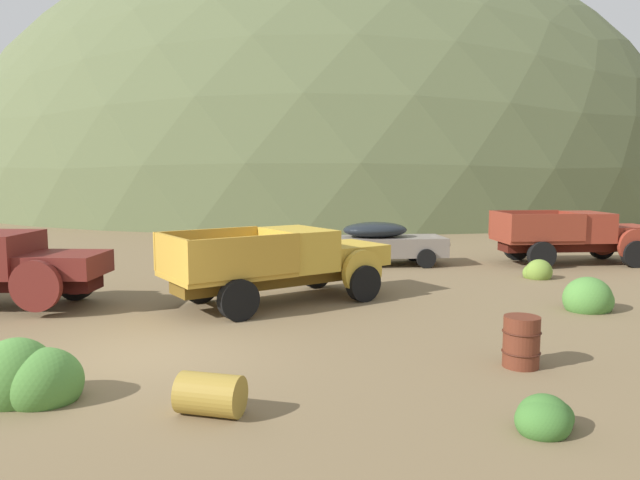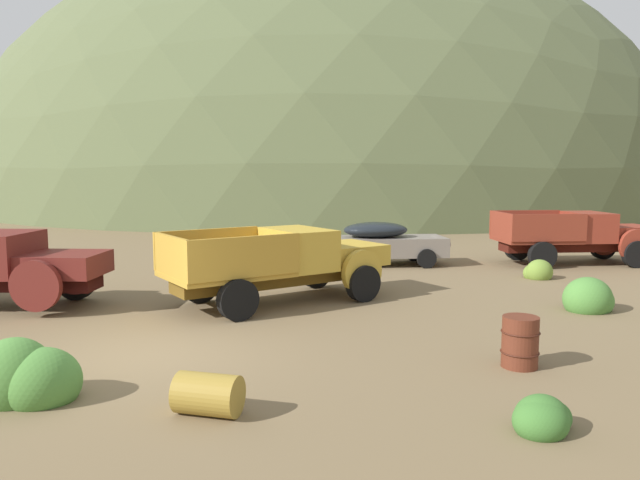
% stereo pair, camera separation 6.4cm
% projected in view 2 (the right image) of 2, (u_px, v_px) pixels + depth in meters
% --- Properties ---
extents(ground_plane, '(300.00, 300.00, 0.00)m').
position_uv_depth(ground_plane, '(146.00, 356.00, 11.02)').
color(ground_plane, brown).
extents(hill_far_left, '(74.75, 76.31, 26.03)m').
position_uv_depth(hill_far_left, '(19.00, 195.00, 83.40)').
color(hill_far_left, brown).
rests_on(hill_far_left, ground).
extents(hill_far_right, '(73.84, 80.21, 54.12)m').
position_uv_depth(hill_far_right, '(315.00, 200.00, 71.18)').
color(hill_far_right, '#56603D').
rests_on(hill_far_right, ground).
extents(hill_center, '(117.72, 65.09, 25.81)m').
position_uv_depth(hill_center, '(572.00, 191.00, 102.26)').
color(hill_center, '#424C2D').
rests_on(hill_center, ground).
extents(truck_oxblood, '(6.27, 3.79, 1.89)m').
position_uv_depth(truck_oxblood, '(0.00, 268.00, 14.85)').
color(truck_oxblood, black).
rests_on(truck_oxblood, ground).
extents(truck_faded_yellow, '(6.24, 3.86, 1.91)m').
position_uv_depth(truck_faded_yellow, '(293.00, 262.00, 15.67)').
color(truck_faded_yellow, brown).
rests_on(truck_faded_yellow, ground).
extents(car_primer_gray, '(4.93, 2.53, 1.57)m').
position_uv_depth(car_primer_gray, '(386.00, 243.00, 21.66)').
color(car_primer_gray, slate).
rests_on(car_primer_gray, ground).
extents(truck_rust_red, '(5.87, 3.22, 1.91)m').
position_uv_depth(truck_rust_red, '(584.00, 236.00, 21.93)').
color(truck_rust_red, '#42140D').
rests_on(truck_rust_red, ground).
extents(oil_drum_tipped, '(1.07, 0.97, 0.59)m').
position_uv_depth(oil_drum_tipped, '(208.00, 394.00, 8.36)').
color(oil_drum_tipped, olive).
rests_on(oil_drum_tipped, ground).
extents(oil_drum_by_truck, '(0.66, 0.66, 0.89)m').
position_uv_depth(oil_drum_by_truck, '(520.00, 342.00, 10.39)').
color(oil_drum_by_truck, '#5B2819').
rests_on(oil_drum_by_truck, ground).
extents(bush_near_barrel, '(1.55, 1.17, 1.22)m').
position_uv_depth(bush_near_barrel, '(25.00, 381.00, 8.91)').
color(bush_near_barrel, '#4C8438').
rests_on(bush_near_barrel, ground).
extents(bush_lone_scrub, '(1.25, 1.08, 1.07)m').
position_uv_depth(bush_lone_scrub, '(590.00, 300.00, 14.60)').
color(bush_lone_scrub, '#4C8438').
rests_on(bush_lone_scrub, ground).
extents(bush_back_edge, '(0.85, 0.83, 0.79)m').
position_uv_depth(bush_back_edge, '(538.00, 272.00, 18.97)').
color(bush_back_edge, olive).
rests_on(bush_back_edge, ground).
extents(bush_front_right, '(0.91, 0.72, 0.62)m').
position_uv_depth(bush_front_right, '(543.00, 419.00, 7.84)').
color(bush_front_right, '#3D702D').
rests_on(bush_front_right, ground).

